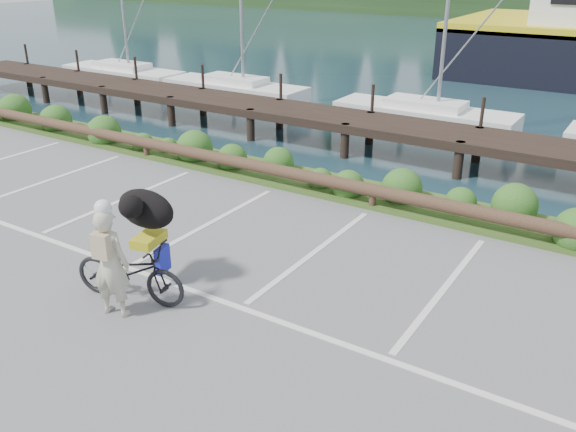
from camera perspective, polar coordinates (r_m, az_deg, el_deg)
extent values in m
plane|color=#5F5E61|center=(10.37, -3.11, -7.61)|extent=(72.00, 72.00, 0.00)
cube|color=#3D5B21|center=(14.54, 9.04, 1.74)|extent=(34.00, 1.60, 0.10)
imported|color=black|center=(10.38, -14.61, -5.01)|extent=(2.11, 1.13, 1.06)
imported|color=#BCB99F|center=(9.88, -16.32, -4.25)|extent=(0.74, 0.57, 1.82)
ellipsoid|color=black|center=(10.50, -13.17, 0.66)|extent=(0.80, 1.24, 0.66)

